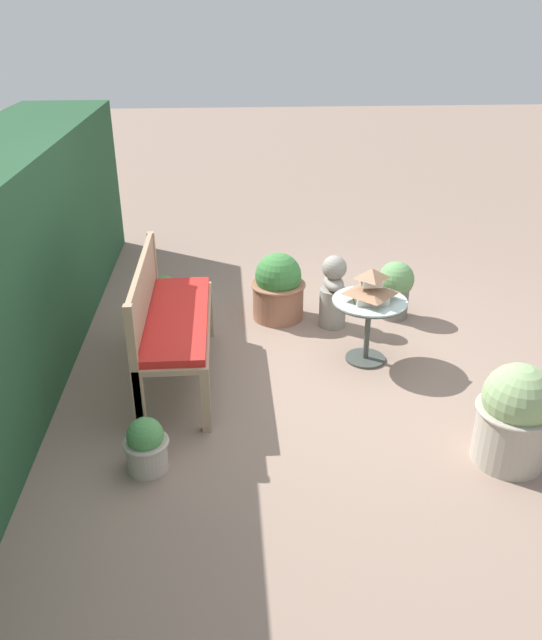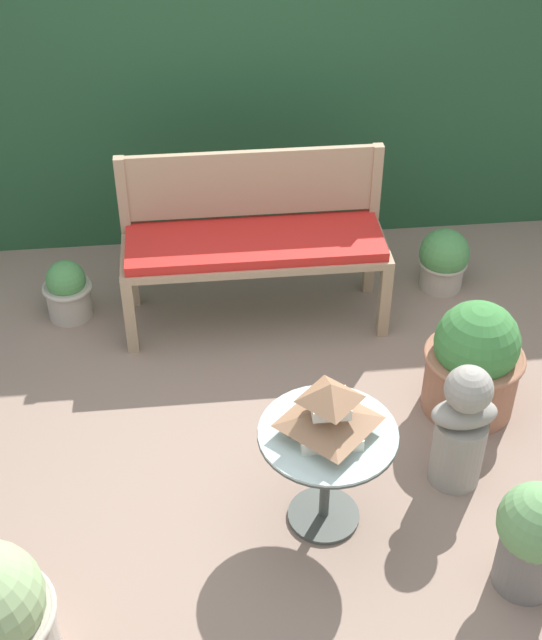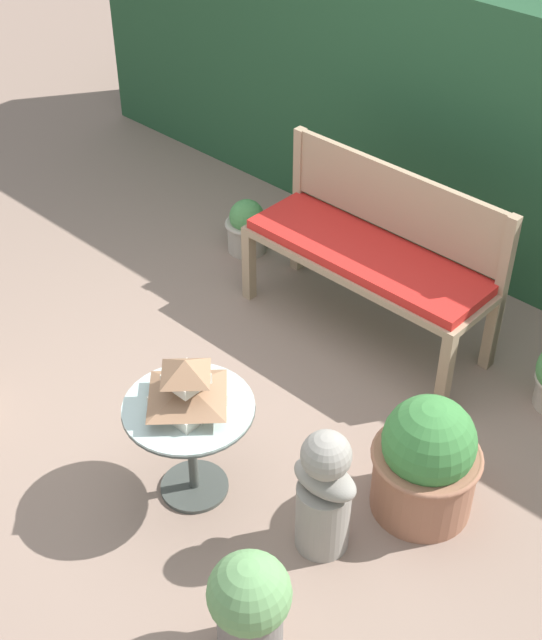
{
  "view_description": "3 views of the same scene",
  "coord_description": "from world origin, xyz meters",
  "px_view_note": "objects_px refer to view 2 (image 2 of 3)",
  "views": [
    {
      "loc": [
        -4.14,
        0.67,
        2.52
      ],
      "look_at": [
        0.05,
        0.37,
        0.44
      ],
      "focal_mm": 35.0,
      "sensor_mm": 36.0,
      "label": 1
    },
    {
      "loc": [
        -0.34,
        -2.96,
        3.12
      ],
      "look_at": [
        0.01,
        0.43,
        0.47
      ],
      "focal_mm": 50.0,
      "sensor_mm": 36.0,
      "label": 2
    },
    {
      "loc": [
        2.33,
        -2.2,
        3.2
      ],
      "look_at": [
        -0.01,
        0.3,
        0.5
      ],
      "focal_mm": 50.0,
      "sensor_mm": 36.0,
      "label": 3
    }
  ],
  "objects_px": {
    "pagoda_birdhouse": "(329,412)",
    "potted_plant_table_near": "(474,361)",
    "potted_plant_table_far": "(68,290)",
    "patio_table": "(327,452)",
    "garden_bust": "(462,428)",
    "potted_plant_patio_mid": "(443,260)",
    "potted_plant_bench_right": "(534,536)",
    "garden_bench": "(255,249)"
  },
  "relations": [
    {
      "from": "patio_table",
      "to": "pagoda_birdhouse",
      "type": "distance_m",
      "value": 0.23
    },
    {
      "from": "garden_bench",
      "to": "potted_plant_table_near",
      "type": "height_order",
      "value": "potted_plant_table_near"
    },
    {
      "from": "potted_plant_table_far",
      "to": "potted_plant_bench_right",
      "type": "distance_m",
      "value": 2.85
    },
    {
      "from": "pagoda_birdhouse",
      "to": "potted_plant_patio_mid",
      "type": "distance_m",
      "value": 1.98
    },
    {
      "from": "pagoda_birdhouse",
      "to": "potted_plant_table_near",
      "type": "bearing_deg",
      "value": 37.58
    },
    {
      "from": "garden_bench",
      "to": "potted_plant_table_near",
      "type": "bearing_deg",
      "value": -39.76
    },
    {
      "from": "patio_table",
      "to": "potted_plant_table_far",
      "type": "bearing_deg",
      "value": 127.18
    },
    {
      "from": "garden_bust",
      "to": "potted_plant_patio_mid",
      "type": "relative_size",
      "value": 1.72
    },
    {
      "from": "potted_plant_table_near",
      "to": "potted_plant_bench_right",
      "type": "distance_m",
      "value": 1.06
    },
    {
      "from": "potted_plant_patio_mid",
      "to": "potted_plant_table_near",
      "type": "bearing_deg",
      "value": -97.27
    },
    {
      "from": "potted_plant_table_far",
      "to": "patio_table",
      "type": "bearing_deg",
      "value": -52.82
    },
    {
      "from": "potted_plant_table_far",
      "to": "potted_plant_bench_right",
      "type": "xyz_separation_m",
      "value": [
        1.99,
        -2.03,
        0.12
      ]
    },
    {
      "from": "pagoda_birdhouse",
      "to": "potted_plant_table_far",
      "type": "bearing_deg",
      "value": 127.18
    },
    {
      "from": "patio_table",
      "to": "potted_plant_table_near",
      "type": "height_order",
      "value": "potted_plant_table_near"
    },
    {
      "from": "potted_plant_patio_mid",
      "to": "potted_plant_table_near",
      "type": "height_order",
      "value": "potted_plant_table_near"
    },
    {
      "from": "garden_bench",
      "to": "pagoda_birdhouse",
      "type": "bearing_deg",
      "value": -83.42
    },
    {
      "from": "garden_bench",
      "to": "potted_plant_patio_mid",
      "type": "distance_m",
      "value": 1.18
    },
    {
      "from": "patio_table",
      "to": "potted_plant_patio_mid",
      "type": "distance_m",
      "value": 1.94
    },
    {
      "from": "potted_plant_bench_right",
      "to": "patio_table",
      "type": "bearing_deg",
      "value": 151.45
    },
    {
      "from": "potted_plant_table_far",
      "to": "potted_plant_table_near",
      "type": "bearing_deg",
      "value": -25.36
    },
    {
      "from": "patio_table",
      "to": "pagoda_birdhouse",
      "type": "height_order",
      "value": "pagoda_birdhouse"
    },
    {
      "from": "patio_table",
      "to": "potted_plant_table_near",
      "type": "xyz_separation_m",
      "value": [
        0.83,
        0.64,
        -0.12
      ]
    },
    {
      "from": "potted_plant_patio_mid",
      "to": "garden_bust",
      "type": "bearing_deg",
      "value": -102.25
    },
    {
      "from": "garden_bust",
      "to": "potted_plant_patio_mid",
      "type": "height_order",
      "value": "garden_bust"
    },
    {
      "from": "patio_table",
      "to": "potted_plant_bench_right",
      "type": "bearing_deg",
      "value": -28.55
    },
    {
      "from": "patio_table",
      "to": "pagoda_birdhouse",
      "type": "xyz_separation_m",
      "value": [
        0.0,
        0.0,
        0.23
      ]
    },
    {
      "from": "pagoda_birdhouse",
      "to": "potted_plant_table_far",
      "type": "height_order",
      "value": "pagoda_birdhouse"
    },
    {
      "from": "garden_bench",
      "to": "potted_plant_table_near",
      "type": "distance_m",
      "value": 1.31
    },
    {
      "from": "garden_bust",
      "to": "pagoda_birdhouse",
      "type": "bearing_deg",
      "value": -167.95
    },
    {
      "from": "potted_plant_table_far",
      "to": "potted_plant_bench_right",
      "type": "bearing_deg",
      "value": -45.54
    },
    {
      "from": "potted_plant_patio_mid",
      "to": "potted_plant_table_far",
      "type": "bearing_deg",
      "value": -178.43
    },
    {
      "from": "garden_bust",
      "to": "potted_plant_patio_mid",
      "type": "xyz_separation_m",
      "value": [
        0.33,
        1.5,
        -0.13
      ]
    },
    {
      "from": "garden_bust",
      "to": "potted_plant_table_far",
      "type": "xyz_separation_m",
      "value": [
        -1.86,
        1.44,
        -0.15
      ]
    },
    {
      "from": "pagoda_birdhouse",
      "to": "potted_plant_bench_right",
      "type": "relative_size",
      "value": 0.63
    },
    {
      "from": "garden_bust",
      "to": "potted_plant_bench_right",
      "type": "relative_size",
      "value": 1.24
    },
    {
      "from": "potted_plant_table_far",
      "to": "garden_bust",
      "type": "bearing_deg",
      "value": -37.79
    },
    {
      "from": "pagoda_birdhouse",
      "to": "potted_plant_patio_mid",
      "type": "bearing_deg",
      "value": 60.09
    },
    {
      "from": "potted_plant_bench_right",
      "to": "potted_plant_patio_mid",
      "type": "bearing_deg",
      "value": 84.77
    },
    {
      "from": "garden_bench",
      "to": "patio_table",
      "type": "relative_size",
      "value": 2.46
    },
    {
      "from": "patio_table",
      "to": "potted_plant_bench_right",
      "type": "relative_size",
      "value": 1.1
    },
    {
      "from": "garden_bench",
      "to": "potted_plant_bench_right",
      "type": "height_order",
      "value": "garden_bench"
    },
    {
      "from": "garden_bust",
      "to": "potted_plant_patio_mid",
      "type": "bearing_deg",
      "value": 74.78
    }
  ]
}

